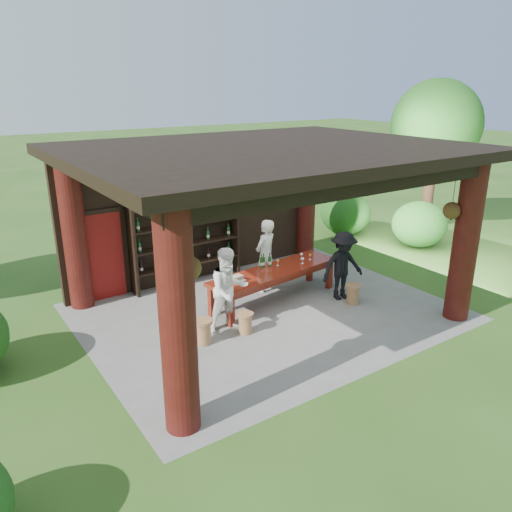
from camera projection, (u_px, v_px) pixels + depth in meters
ground at (266, 312)px, 10.67m from camera, size 90.00×90.00×0.00m
pavilion at (255, 211)px, 10.30m from camera, size 7.50×6.00×3.60m
wine_shelf at (186, 235)px, 11.86m from camera, size 2.75×0.42×2.42m
tasting_table at (274, 275)px, 11.00m from camera, size 3.32×1.24×0.75m
stool_near_left at (245, 322)px, 9.69m from camera, size 0.32×0.32×0.43m
stool_near_right at (353, 294)px, 11.00m from camera, size 0.34×0.34×0.44m
stool_far_left at (203, 331)px, 9.29m from camera, size 0.37×0.37×0.48m
host at (265, 256)px, 11.51m from camera, size 0.73×0.60×1.72m
guest_woman at (229, 290)px, 9.62m from camera, size 0.86×0.69×1.70m
guest_man at (343, 266)px, 11.09m from camera, size 1.09×0.73×1.57m
table_bottles at (265, 260)px, 11.09m from camera, size 0.28×0.12×0.31m
table_glasses at (298, 259)px, 11.41m from camera, size 0.93×0.33×0.15m
napkin_basket at (236, 279)px, 10.25m from camera, size 0.28×0.21×0.14m
shrubs at (311, 268)px, 11.61m from camera, size 14.22×7.83×1.36m
trees at (341, 136)px, 12.65m from camera, size 21.42×9.99×4.80m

